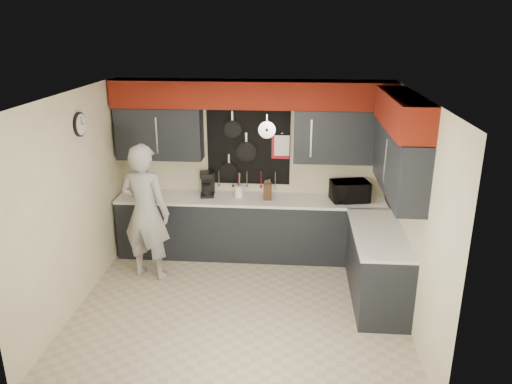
# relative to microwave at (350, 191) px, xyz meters

# --- Properties ---
(ground) EXTENTS (4.00, 4.00, 0.00)m
(ground) POSITION_rel_microwave_xyz_m (-1.43, -1.44, -1.07)
(ground) COLOR #BCA892
(ground) RESTS_ON ground
(back_wall_assembly) EXTENTS (4.00, 0.36, 2.60)m
(back_wall_assembly) POSITION_rel_microwave_xyz_m (-1.42, 0.16, 0.94)
(back_wall_assembly) COLOR beige
(back_wall_assembly) RESTS_ON ground
(right_wall_assembly) EXTENTS (0.36, 3.50, 2.60)m
(right_wall_assembly) POSITION_rel_microwave_xyz_m (0.43, -1.18, 0.88)
(right_wall_assembly) COLOR beige
(right_wall_assembly) RESTS_ON ground
(left_wall_assembly) EXTENTS (0.05, 3.50, 2.60)m
(left_wall_assembly) POSITION_rel_microwave_xyz_m (-3.42, -1.43, 0.27)
(left_wall_assembly) COLOR beige
(left_wall_assembly) RESTS_ON ground
(base_cabinets) EXTENTS (3.95, 2.20, 0.92)m
(base_cabinets) POSITION_rel_microwave_xyz_m (-0.94, -0.31, -0.61)
(base_cabinets) COLOR black
(base_cabinets) RESTS_ON ground
(microwave) EXTENTS (0.59, 0.46, 0.29)m
(microwave) POSITION_rel_microwave_xyz_m (0.00, 0.00, 0.00)
(microwave) COLOR black
(microwave) RESTS_ON base_cabinets
(knife_block) EXTENTS (0.11, 0.11, 0.25)m
(knife_block) POSITION_rel_microwave_xyz_m (-1.17, -0.05, -0.02)
(knife_block) COLOR #332210
(knife_block) RESTS_ON base_cabinets
(utensil_crock) EXTENTS (0.13, 0.13, 0.16)m
(utensil_crock) POSITION_rel_microwave_xyz_m (-1.60, 0.05, -0.06)
(utensil_crock) COLOR white
(utensil_crock) RESTS_ON base_cabinets
(coffee_maker) EXTENTS (0.24, 0.27, 0.36)m
(coffee_maker) POSITION_rel_microwave_xyz_m (-2.07, 0.06, 0.04)
(coffee_maker) COLOR black
(coffee_maker) RESTS_ON base_cabinets
(person) EXTENTS (0.78, 0.61, 1.89)m
(person) POSITION_rel_microwave_xyz_m (-2.77, -0.75, -0.12)
(person) COLOR #A7A8A5
(person) RESTS_ON ground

